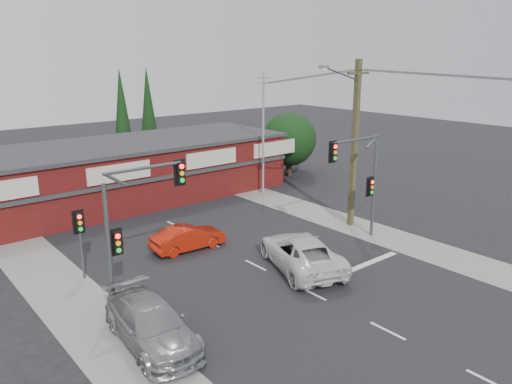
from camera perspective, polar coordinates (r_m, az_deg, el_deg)
ground at (r=24.00m, az=2.97°, el=-9.85°), size 120.00×120.00×0.00m
road_strip at (r=27.57m, az=-4.09°, el=-6.39°), size 14.00×70.00×0.01m
verge_left at (r=24.12m, az=-21.06°, el=-10.77°), size 3.00×70.00×0.02m
verge_right at (r=32.90m, az=8.05°, el=-2.81°), size 3.00×70.00×0.02m
stop_line at (r=25.40m, az=11.20°, el=-8.61°), size 6.50×0.35×0.01m
white_suv at (r=24.86m, az=5.19°, el=-6.88°), size 4.66×6.52×1.65m
silver_suv at (r=19.16m, az=-11.88°, el=-14.55°), size 2.65×5.54×1.56m
red_sedan at (r=27.34m, az=-7.76°, el=-5.20°), size 4.13×1.63×1.34m
lane_dashes at (r=29.87m, az=-7.40°, el=-4.70°), size 0.12×53.50×0.01m
shop_building at (r=36.58m, az=-16.45°, el=2.02°), size 27.30×8.40×4.22m
tree_cluster at (r=43.63m, az=3.61°, el=5.75°), size 5.90×5.10×5.50m
conifer_near at (r=44.15m, az=-15.07°, el=8.76°), size 1.80×1.80×9.25m
conifer_far at (r=47.46m, az=-12.23°, el=9.38°), size 1.80×1.80×9.25m
traffic_mast_left at (r=20.75m, az=-13.98°, el=-2.76°), size 3.77×0.27×5.97m
traffic_mast_right at (r=28.15m, az=12.07°, el=2.19°), size 3.96×0.27×5.97m
pedestal_signal at (r=24.48m, az=-19.50°, el=-4.15°), size 0.55×0.27×3.38m
utility_pole at (r=30.24m, az=11.07°, el=5.95°), size 4.38×0.59×10.00m
steel_pole at (r=37.06m, az=0.83°, el=6.88°), size 1.20×0.16×9.00m
power_lines at (r=26.85m, az=20.81°, el=11.91°), size 2.01×29.00×1.22m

